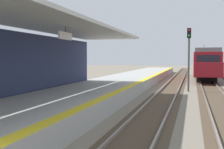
# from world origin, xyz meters

# --- Properties ---
(station_platform) EXTENTS (5.00, 80.00, 0.91)m
(station_platform) POSITION_xyz_m (-2.50, 16.00, 0.45)
(station_platform) COLOR #A8A8A3
(station_platform) RESTS_ON ground
(station_building_with_canopy) EXTENTS (4.85, 24.00, 4.43)m
(station_building_with_canopy) POSITION_xyz_m (-4.30, 7.81, 2.66)
(station_building_with_canopy) COLOR #4C4C4C
(station_building_with_canopy) RESTS_ON ground
(track_pair_nearest_platform) EXTENTS (2.34, 120.00, 0.16)m
(track_pair_nearest_platform) POSITION_xyz_m (1.90, 20.00, 0.05)
(track_pair_nearest_platform) COLOR #4C3D2D
(track_pair_nearest_platform) RESTS_ON ground
(track_pair_middle) EXTENTS (2.34, 120.00, 0.16)m
(track_pair_middle) POSITION_xyz_m (5.30, 20.00, 0.05)
(track_pair_middle) COLOR #4C3D2D
(track_pair_middle) RESTS_ON ground
(approaching_train) EXTENTS (2.93, 19.60, 4.76)m
(approaching_train) POSITION_xyz_m (5.30, 37.37, 2.18)
(approaching_train) COLOR maroon
(approaching_train) RESTS_ON ground
(rail_signal_post) EXTENTS (0.32, 0.34, 5.20)m
(rail_signal_post) POSITION_xyz_m (3.43, 21.57, 3.19)
(rail_signal_post) COLOR #4C4C4C
(rail_signal_post) RESTS_ON ground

